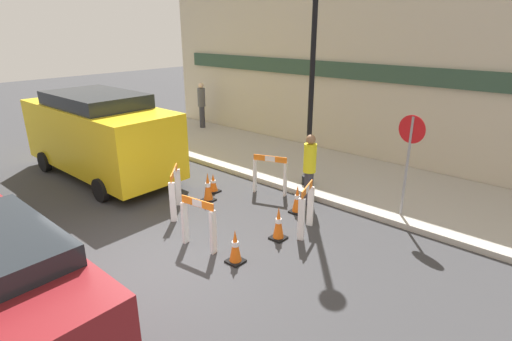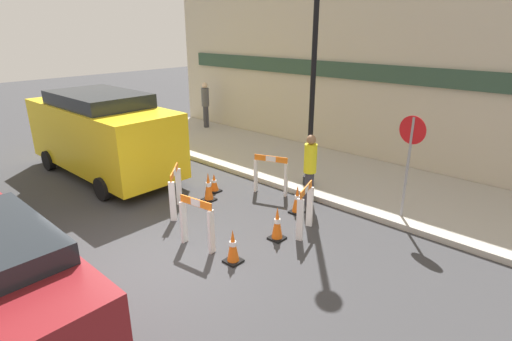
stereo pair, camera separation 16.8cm
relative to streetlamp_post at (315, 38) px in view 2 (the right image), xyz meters
The scene contains 17 objects.
ground_plane 6.32m from the streetlamp_post, 89.37° to the right, with size 60.00×60.00×0.00m, color #38383A.
sidewalk_slab 4.00m from the streetlamp_post, 87.62° to the left, with size 18.00×3.70×0.13m.
storefront_facade 3.43m from the streetlamp_post, 89.03° to the left, with size 18.00×0.22×5.50m.
streetlamp_post is the anchor object (origin of this frame).
stop_sign 3.42m from the streetlamp_post, ahead, with size 0.60×0.11×2.26m.
barricade_0 5.11m from the streetlamp_post, 87.85° to the right, with size 0.79×0.24×1.04m.
barricade_1 4.08m from the streetlamp_post, 56.32° to the right, with size 0.36×0.74×1.06m.
barricade_2 3.45m from the streetlamp_post, 120.66° to the right, with size 0.88×0.43×1.03m.
barricade_3 4.81m from the streetlamp_post, 114.07° to the right, with size 0.74×0.75×1.08m.
traffic_cone_0 4.38m from the streetlamp_post, 133.64° to the right, with size 0.30×0.30×0.50m.
traffic_cone_1 5.30m from the streetlamp_post, 74.81° to the right, with size 0.30×0.30×0.67m.
traffic_cone_2 4.39m from the streetlamp_post, 121.59° to the right, with size 0.30×0.30×0.74m.
traffic_cone_3 3.82m from the streetlamp_post, 64.36° to the right, with size 0.30×0.30×0.68m.
traffic_cone_4 4.50m from the streetlamp_post, 67.35° to the right, with size 0.30×0.30×0.72m.
person_worker 3.04m from the streetlamp_post, 53.98° to the right, with size 0.40×0.40×1.75m.
person_pedestrian 7.79m from the streetlamp_post, 160.80° to the left, with size 0.34×0.34×1.84m.
work_van 6.40m from the streetlamp_post, 148.71° to the right, with size 5.33×2.18×2.41m.
Camera 2 is at (5.59, -3.21, 4.11)m, focal length 28.00 mm.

